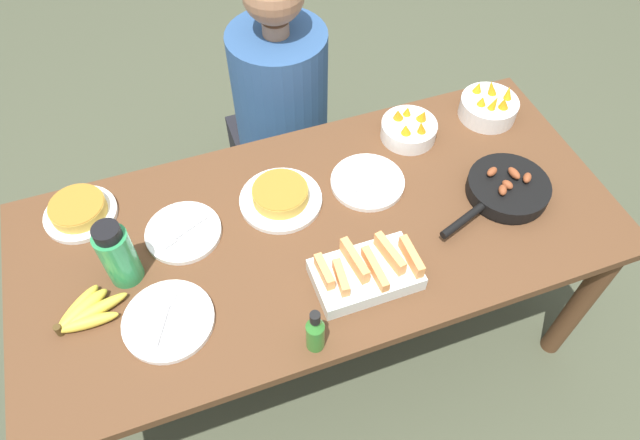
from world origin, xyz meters
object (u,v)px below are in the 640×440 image
Objects in this scene: frittata_plate_center at (281,197)px; hot_sauce_bottle at (315,332)px; melon_tray at (366,272)px; empty_plate_near_front at (367,182)px; fruit_bowl_citrus at (489,107)px; skillet at (507,189)px; frittata_plate_side at (79,211)px; empty_plate_far_left at (168,321)px; fruit_bowl_mango at (409,129)px; empty_plate_far_right at (183,232)px; person_figure at (283,127)px; water_bottle at (118,254)px; banana_bunch at (85,313)px.

frittata_plate_center is 0.49m from hot_sauce_bottle.
melon_tray is 0.35m from empty_plate_near_front.
hot_sauce_bottle is at bearing -144.25° from fruit_bowl_citrus.
hot_sauce_bottle reaches higher than empty_plate_near_front.
skillet is (0.52, 0.14, -0.01)m from melon_tray.
empty_plate_near_front is at bearing -45.70° from skillet.
frittata_plate_center is 1.17× the size of frittata_plate_side.
fruit_bowl_mango is (0.89, 0.42, 0.03)m from empty_plate_far_left.
empty_plate_far_right is (0.09, 0.27, 0.00)m from empty_plate_far_left.
empty_plate_far_right is 1.20× the size of fruit_bowl_mango.
frittata_plate_center is (-0.66, 0.21, -0.00)m from skillet.
fruit_bowl_citrus is 0.81m from person_figure.
person_figure is (0.23, 1.04, -0.31)m from hot_sauce_bottle.
fruit_bowl_citrus is at bearing -130.79° from skillet.
empty_plate_far_left is at bearing -143.98° from frittata_plate_center.
fruit_bowl_citrus is (0.13, 0.34, 0.01)m from skillet.
fruit_bowl_citrus is (0.79, 0.13, 0.02)m from frittata_plate_center.
empty_plate_far_left is 0.29m from empty_plate_far_right.
person_figure is at bearing 56.31° from empty_plate_far_left.
melon_tray is 0.67m from water_bottle.
banana_bunch is 0.90m from empty_plate_near_front.
fruit_bowl_citrus is at bearing -35.17° from person_figure.
water_bottle is at bearing -134.12° from person_figure.
empty_plate_far_right is 1.38× the size of hot_sauce_bottle.
hot_sauce_bottle reaches higher than skillet.
skillet is at bearing -16.14° from frittata_plate_side.
empty_plate_far_left is 1.24× the size of fruit_bowl_citrus.
banana_bunch is 0.50× the size of skillet.
person_figure is (-0.49, 0.77, -0.27)m from skillet.
hot_sauce_bottle reaches higher than fruit_bowl_citrus.
frittata_plate_center is 0.49m from empty_plate_far_left.
banana_bunch is 0.94× the size of water_bottle.
frittata_plate_side reaches higher than empty_plate_far_left.
empty_plate_far_left is (0.20, -0.09, -0.01)m from banana_bunch.
water_bottle is at bearing -173.67° from empty_plate_near_front.
frittata_plate_center reaches higher than banana_bunch.
fruit_bowl_mango is at bearing 35.48° from empty_plate_near_front.
empty_plate_far_left is 1.30× the size of fruit_bowl_mango.
frittata_plate_center is 0.28m from empty_plate_near_front.
fruit_bowl_citrus reaches higher than empty_plate_far_left.
fruit_bowl_citrus reaches higher than fruit_bowl_mango.
empty_plate_far_left is (-0.54, 0.05, -0.03)m from melon_tray.
melon_tray is 1.19× the size of empty_plate_far_left.
empty_plate_far_left is (-1.06, -0.08, -0.02)m from skillet.
frittata_plate_center is 1.14× the size of empty_plate_far_right.
banana_bunch reaches higher than empty_plate_far_left.
hot_sauce_bottle is at bearing -96.88° from frittata_plate_center.
water_bottle reaches higher than banana_bunch.
empty_plate_near_front is 0.65m from person_figure.
empty_plate_far_left is 1.06m from person_figure.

